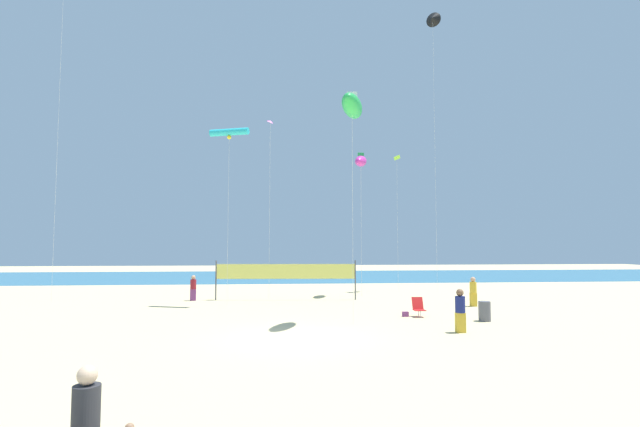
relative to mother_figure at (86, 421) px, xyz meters
name	(u,v)px	position (x,y,z in m)	size (l,w,h in m)	color
ground_plane	(295,338)	(3.25, 10.04, -0.88)	(120.00, 120.00, 0.00)	#D1BC89
ocean_band	(286,276)	(3.25, 43.20, -0.88)	(120.00, 20.00, 0.01)	teal
mother_figure	(86,421)	(0.00, 0.00, 0.00)	(0.38, 0.38, 1.65)	#EA7260
beachgoer_maroon_shirt	(193,287)	(-2.54, 21.72, -0.07)	(0.35, 0.35, 1.52)	#7A3872
beachgoer_mustard_shirt	(473,291)	(13.22, 17.77, -0.03)	(0.37, 0.37, 1.60)	gold
beachgoer_navy_shirt	(460,309)	(9.58, 10.49, 0.00)	(0.38, 0.38, 1.65)	gold
folding_beach_chair	(418,307)	(9.15, 14.48, -0.42)	(0.52, 0.65, 0.89)	red
trash_barrel	(485,311)	(11.68, 12.98, -0.45)	(0.52, 0.52, 0.86)	#595960
volleyball_net	(286,273)	(3.04, 21.60, 0.76)	(8.58, 0.57, 2.40)	#4C4C51
beach_handbag	(405,314)	(8.53, 14.50, -0.76)	(0.29, 0.15, 0.23)	#7A3872
kite_magenta_inflatable	(361,161)	(8.03, 23.38, 8.08)	(1.36, 2.29, 9.53)	silver
kite_lime_diamond	(396,161)	(11.34, 26.77, 8.77)	(0.61, 0.60, 10.10)	silver
kite_green_inflatable	(352,106)	(5.77, 12.61, 8.49)	(1.53, 2.50, 10.00)	silver
kite_black_delta	(433,19)	(14.13, 26.23, 19.58)	(1.15, 1.01, 21.09)	silver
kite_magenta_diamond	(270,129)	(2.01, 22.24, 9.83)	(0.56, 0.56, 11.36)	silver
kite_cyan_tube	(229,133)	(-0.24, 19.23, 8.83)	(2.31, 1.09, 9.94)	silver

